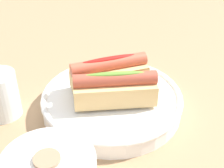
% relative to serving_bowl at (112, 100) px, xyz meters
% --- Properties ---
extents(ground_plane, '(2.40, 2.40, 0.00)m').
position_rel_serving_bowl_xyz_m(ground_plane, '(-0.02, 0.00, -0.02)').
color(ground_plane, '#9E7A56').
extents(serving_bowl, '(0.27, 0.27, 0.04)m').
position_rel_serving_bowl_xyz_m(serving_bowl, '(0.00, 0.00, 0.00)').
color(serving_bowl, white).
rests_on(serving_bowl, ground_plane).
extents(hotdog_front, '(0.16, 0.10, 0.06)m').
position_rel_serving_bowl_xyz_m(hotdog_front, '(0.01, -0.03, 0.05)').
color(hotdog_front, '#DBB270').
rests_on(hotdog_front, serving_bowl).
extents(hotdog_back, '(0.16, 0.07, 0.06)m').
position_rel_serving_bowl_xyz_m(hotdog_back, '(-0.01, 0.03, 0.05)').
color(hotdog_back, '#DBB270').
rests_on(hotdog_back, serving_bowl).
extents(water_glass, '(0.07, 0.07, 0.09)m').
position_rel_serving_bowl_xyz_m(water_glass, '(0.21, 0.02, 0.02)').
color(water_glass, white).
rests_on(water_glass, ground_plane).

